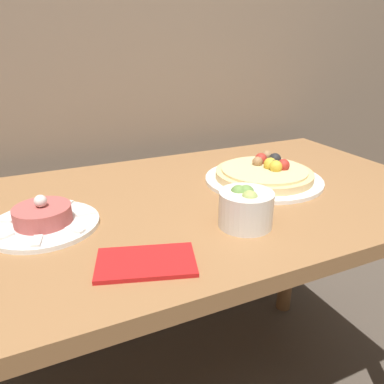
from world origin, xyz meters
TOP-DOWN VIEW (x-y plane):
  - dining_table at (0.00, 0.35)m, footprint 1.33×0.71m
  - pizza_plate at (0.25, 0.37)m, footprint 0.31×0.31m
  - tartare_plate at (-0.32, 0.34)m, footprint 0.22×0.22m
  - small_bowl at (0.06, 0.18)m, footprint 0.11×0.11m
  - napkin at (-0.17, 0.12)m, footprint 0.19×0.15m

SIDE VIEW (x-z plane):
  - dining_table at x=0.00m, z-range 0.27..1.02m
  - napkin at x=-0.17m, z-range 0.75..0.76m
  - tartare_plate at x=-0.32m, z-range 0.73..0.80m
  - pizza_plate at x=0.25m, z-range 0.74..0.80m
  - small_bowl at x=0.06m, z-range 0.75..0.83m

